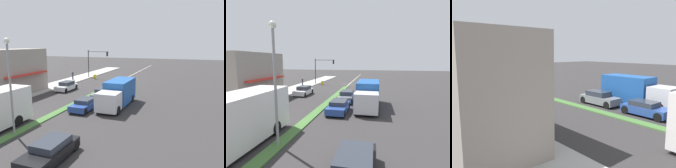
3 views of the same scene
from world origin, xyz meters
The scene contains 14 objects.
ground_plane centered at (0.00, 18.00, 0.00)m, with size 160.00×160.00×0.00m, color #333030.
sidewalk_right centered at (9.00, 18.50, 0.06)m, with size 4.00×73.00×0.12m, color #B2AFA8.
median_strip centered at (0.00, 27.00, 0.05)m, with size 0.90×46.00×0.10m, color #477538.
lane_marking_center centered at (0.00, 0.00, 0.00)m, with size 0.16×60.00×0.01m, color beige.
building_corner_store centered at (10.43, 18.56, 3.21)m, with size 4.82×9.38×6.17m.
traffic_signal_main centered at (6.12, 1.23, 3.90)m, with size 4.59×0.34×5.60m.
street_lamp centered at (0.00, 29.58, 4.78)m, with size 0.44×0.44×7.37m.
pedestrian centered at (8.90, 5.44, 1.01)m, with size 0.34×0.34×1.68m.
warning_aframe_sign centered at (5.59, 2.38, 0.43)m, with size 0.45×0.53×0.84m.
delivery_truck centered at (-5.00, 19.05, 1.47)m, with size 2.44×7.50×2.87m.
suv_black centered at (-5.00, 31.81, 0.62)m, with size 1.88×4.25×1.26m.
coupe_blue centered at (-2.20, 21.89, 0.61)m, with size 1.85×3.87×1.23m.
suv_grey centered at (-2.20, 16.81, 0.67)m, with size 1.78×4.05×1.38m.
van_white centered at (5.00, 13.99, 0.66)m, with size 1.83×3.90×1.37m.
Camera 2 is at (-5.80, 38.80, 5.22)m, focal length 28.00 mm.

